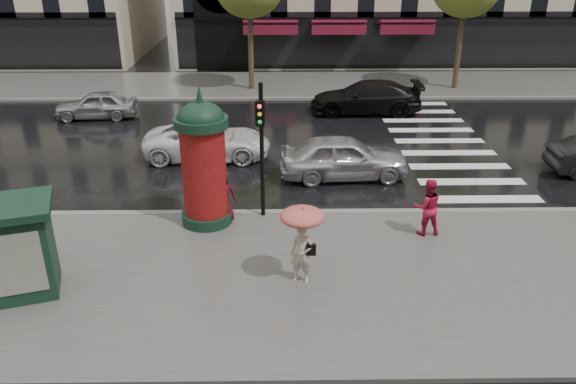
{
  "coord_description": "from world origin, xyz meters",
  "views": [
    {
      "loc": [
        -0.49,
        -11.96,
        7.55
      ],
      "look_at": [
        -0.28,
        1.5,
        1.43
      ],
      "focal_mm": 35.0,
      "sensor_mm": 36.0,
      "label": 1
    }
  ],
  "objects_px": {
    "woman_umbrella": "(302,233)",
    "newsstand": "(15,248)",
    "man_burgundy": "(223,196)",
    "traffic_light": "(261,139)",
    "morris_column": "(203,160)",
    "car_silver": "(344,157)",
    "car_white": "(208,141)",
    "woman_red": "(427,207)",
    "car_black": "(366,97)",
    "car_far_silver": "(96,105)"
  },
  "relations": [
    {
      "from": "traffic_light",
      "to": "car_silver",
      "type": "relative_size",
      "value": 0.9
    },
    {
      "from": "woman_red",
      "to": "car_far_silver",
      "type": "height_order",
      "value": "woman_red"
    },
    {
      "from": "man_burgundy",
      "to": "car_white",
      "type": "xyz_separation_m",
      "value": [
        -1.08,
        5.47,
        -0.26
      ]
    },
    {
      "from": "woman_umbrella",
      "to": "newsstand",
      "type": "height_order",
      "value": "newsstand"
    },
    {
      "from": "morris_column",
      "to": "traffic_light",
      "type": "distance_m",
      "value": 1.69
    },
    {
      "from": "car_black",
      "to": "woman_red",
      "type": "bearing_deg",
      "value": 1.14
    },
    {
      "from": "man_burgundy",
      "to": "car_white",
      "type": "height_order",
      "value": "man_burgundy"
    },
    {
      "from": "morris_column",
      "to": "car_silver",
      "type": "relative_size",
      "value": 0.91
    },
    {
      "from": "woman_umbrella",
      "to": "car_silver",
      "type": "relative_size",
      "value": 0.45
    },
    {
      "from": "woman_umbrella",
      "to": "car_far_silver",
      "type": "distance_m",
      "value": 16.34
    },
    {
      "from": "man_burgundy",
      "to": "car_white",
      "type": "bearing_deg",
      "value": -87.81
    },
    {
      "from": "woman_umbrella",
      "to": "car_white",
      "type": "xyz_separation_m",
      "value": [
        -3.19,
        8.57,
        -0.76
      ]
    },
    {
      "from": "woman_red",
      "to": "car_far_silver",
      "type": "bearing_deg",
      "value": -47.14
    },
    {
      "from": "car_black",
      "to": "car_silver",
      "type": "bearing_deg",
      "value": -11.93
    },
    {
      "from": "newsstand",
      "to": "car_white",
      "type": "xyz_separation_m",
      "value": [
        3.22,
        8.9,
        -0.62
      ]
    },
    {
      "from": "car_silver",
      "to": "car_black",
      "type": "distance_m",
      "value": 8.02
    },
    {
      "from": "newsstand",
      "to": "car_far_silver",
      "type": "distance_m",
      "value": 14.27
    },
    {
      "from": "woman_red",
      "to": "car_silver",
      "type": "distance_m",
      "value": 4.65
    },
    {
      "from": "man_burgundy",
      "to": "car_far_silver",
      "type": "bearing_deg",
      "value": -66.61
    },
    {
      "from": "woman_red",
      "to": "woman_umbrella",
      "type": "bearing_deg",
      "value": 29.19
    },
    {
      "from": "woman_umbrella",
      "to": "car_black",
      "type": "xyz_separation_m",
      "value": [
        3.53,
        14.38,
        -0.66
      ]
    },
    {
      "from": "car_far_silver",
      "to": "woman_umbrella",
      "type": "bearing_deg",
      "value": 29.1
    },
    {
      "from": "newsstand",
      "to": "car_far_silver",
      "type": "relative_size",
      "value": 0.61
    },
    {
      "from": "woman_umbrella",
      "to": "traffic_light",
      "type": "bearing_deg",
      "value": 106.39
    },
    {
      "from": "newsstand",
      "to": "car_silver",
      "type": "relative_size",
      "value": 0.51
    },
    {
      "from": "car_white",
      "to": "morris_column",
      "type": "bearing_deg",
      "value": -174.48
    },
    {
      "from": "man_burgundy",
      "to": "traffic_light",
      "type": "xyz_separation_m",
      "value": [
        1.1,
        0.32,
        1.6
      ]
    },
    {
      "from": "man_burgundy",
      "to": "car_silver",
      "type": "bearing_deg",
      "value": -146.46
    },
    {
      "from": "car_silver",
      "to": "car_white",
      "type": "height_order",
      "value": "car_silver"
    },
    {
      "from": "car_white",
      "to": "traffic_light",
      "type": "bearing_deg",
      "value": -157.75
    },
    {
      "from": "car_white",
      "to": "car_far_silver",
      "type": "relative_size",
      "value": 1.27
    },
    {
      "from": "car_black",
      "to": "newsstand",
      "type": "bearing_deg",
      "value": -32.62
    },
    {
      "from": "car_silver",
      "to": "car_black",
      "type": "bearing_deg",
      "value": -16.32
    },
    {
      "from": "morris_column",
      "to": "car_far_silver",
      "type": "distance_m",
      "value": 12.4
    },
    {
      "from": "man_burgundy",
      "to": "traffic_light",
      "type": "distance_m",
      "value": 1.97
    },
    {
      "from": "traffic_light",
      "to": "car_silver",
      "type": "distance_m",
      "value": 4.5
    },
    {
      "from": "woman_umbrella",
      "to": "woman_red",
      "type": "bearing_deg",
      "value": 33.47
    },
    {
      "from": "traffic_light",
      "to": "car_white",
      "type": "bearing_deg",
      "value": 113.01
    },
    {
      "from": "man_burgundy",
      "to": "car_silver",
      "type": "height_order",
      "value": "man_burgundy"
    },
    {
      "from": "woman_umbrella",
      "to": "woman_red",
      "type": "distance_m",
      "value": 4.19
    },
    {
      "from": "car_silver",
      "to": "man_burgundy",
      "type": "bearing_deg",
      "value": 129.55
    },
    {
      "from": "man_burgundy",
      "to": "woman_umbrella",
      "type": "bearing_deg",
      "value": 115.24
    },
    {
      "from": "woman_red",
      "to": "morris_column",
      "type": "bearing_deg",
      "value": -11.9
    },
    {
      "from": "woman_umbrella",
      "to": "newsstand",
      "type": "distance_m",
      "value": 6.42
    },
    {
      "from": "traffic_light",
      "to": "car_far_silver",
      "type": "xyz_separation_m",
      "value": [
        -7.83,
        10.29,
        -1.88
      ]
    },
    {
      "from": "car_white",
      "to": "car_black",
      "type": "relative_size",
      "value": 0.91
    },
    {
      "from": "car_black",
      "to": "car_white",
      "type": "bearing_deg",
      "value": -47.74
    },
    {
      "from": "woman_umbrella",
      "to": "car_silver",
      "type": "xyz_separation_m",
      "value": [
        1.68,
        6.58,
        -0.67
      ]
    },
    {
      "from": "traffic_light",
      "to": "car_far_silver",
      "type": "relative_size",
      "value": 1.07
    },
    {
      "from": "morris_column",
      "to": "woman_red",
      "type": "bearing_deg",
      "value": -7.63
    }
  ]
}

